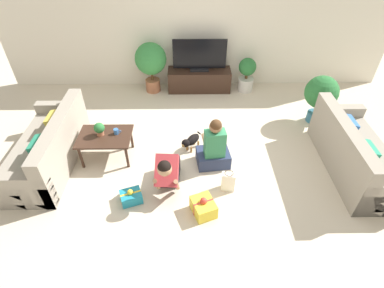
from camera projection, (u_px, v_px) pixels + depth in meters
name	position (u px, v px, depth m)	size (l,w,h in m)	color
ground_plane	(199.00, 157.00, 5.09)	(16.00, 16.00, 0.00)	beige
wall_back	(196.00, 27.00, 6.29)	(8.40, 0.06, 2.60)	silver
sofa_left	(49.00, 149.00, 4.80)	(0.84, 1.96, 0.84)	gray
sofa_right	(354.00, 154.00, 4.70)	(0.84, 1.96, 0.84)	gray
coffee_table	(105.00, 138.00, 4.85)	(0.85, 0.62, 0.45)	#382319
tv_console	(199.00, 80.00, 6.74)	(1.39, 0.47, 0.47)	#382319
tv	(200.00, 57.00, 6.39)	(1.14, 0.20, 0.69)	black
potted_plant_back_right	(247.00, 74.00, 6.60)	(0.38, 0.38, 0.76)	beige
potted_plant_back_left	(151.00, 61.00, 6.38)	(0.67, 0.67, 1.10)	#A36042
potted_plant_corner_right	(321.00, 94.00, 5.53)	(0.61, 0.61, 0.95)	#336B84
person_kneeling	(168.00, 171.00, 4.35)	(0.36, 0.78, 0.76)	#23232D
person_sitting	(214.00, 149.00, 4.75)	(0.57, 0.52, 0.91)	#283351
dog	(191.00, 141.00, 5.12)	(0.35, 0.41, 0.30)	black
gift_box_a	(131.00, 197.00, 4.31)	(0.36, 0.33, 0.22)	teal
gift_box_b	(203.00, 207.00, 4.13)	(0.39, 0.43, 0.29)	yellow
gift_bag_a	(228.00, 181.00, 4.43)	(0.21, 0.15, 0.34)	white
mug	(116.00, 131.00, 4.82)	(0.12, 0.08, 0.09)	#386BAD
tabletop_plant	(99.00, 129.00, 4.75)	(0.17, 0.17, 0.22)	#A36042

